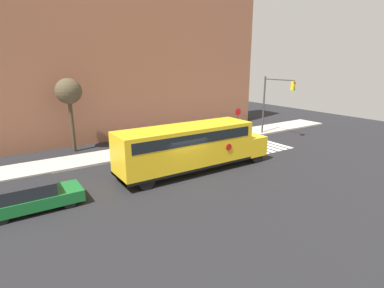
% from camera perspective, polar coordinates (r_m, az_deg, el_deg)
% --- Properties ---
extents(ground_plane, '(60.00, 60.00, 0.00)m').
position_cam_1_polar(ground_plane, '(18.84, -1.73, -6.16)').
color(ground_plane, black).
extents(sidewalk_strip, '(44.00, 3.00, 0.15)m').
position_cam_1_polar(sidewalk_strip, '(24.30, -9.84, -1.25)').
color(sidewalk_strip, '#B2ADA3').
rests_on(sidewalk_strip, ground).
extents(building_backdrop, '(32.00, 4.00, 13.46)m').
position_cam_1_polar(building_backdrop, '(29.42, -15.76, 14.39)').
color(building_backdrop, '#935B42').
rests_on(building_backdrop, ground).
extents(crosswalk_stripes, '(4.70, 3.20, 0.01)m').
position_cam_1_polar(crosswalk_stripes, '(25.66, 12.79, -0.69)').
color(crosswalk_stripes, white).
rests_on(crosswalk_stripes, ground).
extents(school_bus, '(10.61, 2.57, 3.03)m').
position_cam_1_polar(school_bus, '(19.16, -0.26, -0.28)').
color(school_bus, yellow).
rests_on(school_bus, ground).
extents(parked_car, '(4.32, 1.77, 1.41)m').
position_cam_1_polar(parked_car, '(16.41, -28.19, -8.78)').
color(parked_car, '#196B2D').
rests_on(parked_car, ground).
extents(stop_sign, '(0.67, 0.10, 2.77)m').
position_cam_1_polar(stop_sign, '(28.52, 8.68, 4.83)').
color(stop_sign, '#38383A').
rests_on(stop_sign, ground).
extents(traffic_light, '(0.28, 3.50, 5.64)m').
position_cam_1_polar(traffic_light, '(29.36, 15.17, 8.57)').
color(traffic_light, '#38383A').
rests_on(traffic_light, ground).
extents(tree_near_sidewalk, '(1.96, 1.96, 5.77)m').
position_cam_1_polar(tree_near_sidewalk, '(24.97, -22.44, 9.02)').
color(tree_near_sidewalk, '#423323').
rests_on(tree_near_sidewalk, ground).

